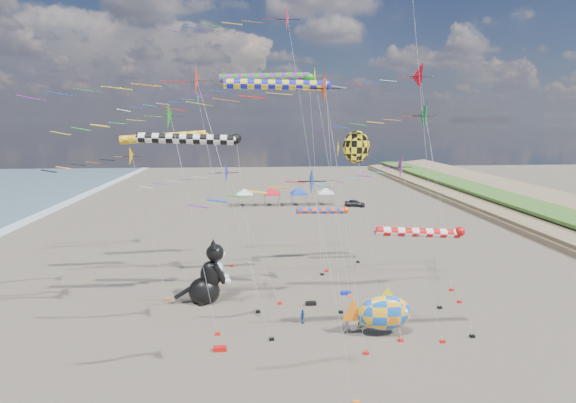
# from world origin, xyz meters

# --- Properties ---
(delta_kite_0) EXTENTS (8.34, 1.64, 13.55)m
(delta_kite_0) POSITION_xyz_m (4.93, 7.04, 12.34)
(delta_kite_0) COLOR #932096
(delta_kite_0) RESTS_ON ground
(delta_kite_1) EXTENTS (15.14, 2.69, 26.68)m
(delta_kite_1) POSITION_xyz_m (-1.74, 22.78, 25.04)
(delta_kite_1) COLOR red
(delta_kite_1) RESTS_ON ground
(delta_kite_2) EXTENTS (12.03, 2.65, 20.79)m
(delta_kite_2) POSITION_xyz_m (10.22, 16.58, 19.21)
(delta_kite_2) COLOR #EF0314
(delta_kite_2) RESTS_ON ground
(delta_kite_3) EXTENTS (10.58, 2.08, 17.08)m
(delta_kite_3) POSITION_xyz_m (-11.30, 9.45, 15.71)
(delta_kite_3) COLOR #159C16
(delta_kite_3) RESTS_ON ground
(delta_kite_4) EXTENTS (12.05, 2.08, 18.59)m
(delta_kite_4) POSITION_xyz_m (-1.43, 5.88, 17.18)
(delta_kite_4) COLOR #F23906
(delta_kite_4) RESTS_ON ground
(delta_kite_6) EXTENTS (9.85, 2.16, 12.54)m
(delta_kite_6) POSITION_xyz_m (-6.04, 14.70, 11.17)
(delta_kite_6) COLOR #1728E0
(delta_kite_6) RESTS_ON ground
(delta_kite_7) EXTENTS (13.07, 2.37, 20.17)m
(delta_kite_7) POSITION_xyz_m (-0.31, 15.92, 18.67)
(delta_kite_7) COLOR #E2FF20
(delta_kite_7) RESTS_ON ground
(delta_kite_8) EXTENTS (9.22, 1.75, 13.66)m
(delta_kite_8) POSITION_xyz_m (-15.73, 16.20, 12.38)
(delta_kite_8) COLOR #F99E0C
(delta_kite_8) RESTS_ON ground
(delta_kite_9) EXTENTS (10.96, 1.70, 18.73)m
(delta_kite_9) POSITION_xyz_m (-11.83, 25.22, 17.42)
(delta_kite_9) COLOR #1D85D3
(delta_kite_9) RESTS_ON ground
(delta_kite_10) EXTENTS (8.44, 1.60, 13.50)m
(delta_kite_10) POSITION_xyz_m (-2.58, 0.56, 12.28)
(delta_kite_10) COLOR blue
(delta_kite_10) RESTS_ON ground
(delta_kite_11) EXTENTS (15.68, 2.35, 19.53)m
(delta_kite_11) POSITION_xyz_m (-9.36, 8.31, 18.01)
(delta_kite_11) COLOR red
(delta_kite_11) RESTS_ON ground
(delta_kite_12) EXTENTS (11.03, 2.56, 17.35)m
(delta_kite_12) POSITION_xyz_m (10.13, 13.80, 15.82)
(delta_kite_12) COLOR #0F802C
(delta_kite_12) RESTS_ON ground
(windsock_0) EXTENTS (9.14, 0.81, 14.66)m
(windsock_0) POSITION_xyz_m (-8.97, 13.12, 14.19)
(windsock_0) COLOR black
(windsock_0) RESTS_ON ground
(windsock_1) EXTENTS (10.13, 0.92, 20.02)m
(windsock_1) POSITION_xyz_m (-2.75, 21.71, 19.49)
(windsock_1) COLOR #1F8D19
(windsock_1) RESTS_ON ground
(windsock_2) EXTENTS (9.28, 0.79, 18.64)m
(windsock_2) POSITION_xyz_m (-2.25, 12.49, 18.16)
(windsock_2) COLOR #161ADC
(windsock_2) RESTS_ON ground
(windsock_3) EXTENTS (7.72, 0.69, 8.35)m
(windsock_3) POSITION_xyz_m (7.28, 7.62, 7.95)
(windsock_3) COLOR red
(windsock_3) RESTS_ON ground
(windsock_4) EXTENTS (7.11, 0.71, 6.36)m
(windsock_4) POSITION_xyz_m (3.26, 25.48, 5.96)
(windsock_4) COLOR #ED4A10
(windsock_4) RESTS_ON ground
(windsock_5) EXTENTS (9.34, 0.81, 14.53)m
(windsock_5) POSITION_xyz_m (-12.07, 20.21, 14.07)
(windsock_5) COLOR orange
(windsock_5) RESTS_ON ground
(angelfish_kite) EXTENTS (3.74, 3.02, 14.81)m
(angelfish_kite) POSITION_xyz_m (3.81, 14.39, 13.38)
(angelfish_kite) COLOR yellow
(angelfish_kite) RESTS_ON ground
(cat_inflatable) EXTENTS (4.36, 2.64, 5.54)m
(cat_inflatable) POSITION_xyz_m (-8.47, 15.69, 2.77)
(cat_inflatable) COLOR black
(cat_inflatable) RESTS_ON ground
(fish_inflatable) EXTENTS (5.30, 1.99, 3.83)m
(fish_inflatable) POSITION_xyz_m (4.98, 8.42, 1.79)
(fish_inflatable) COLOR blue
(fish_inflatable) RESTS_ON ground
(person_adult) EXTENTS (0.59, 0.41, 1.55)m
(person_adult) POSITION_xyz_m (2.30, 8.91, 0.78)
(person_adult) COLOR #93939E
(person_adult) RESTS_ON ground
(child_green) EXTENTS (0.60, 0.48, 1.22)m
(child_green) POSITION_xyz_m (3.63, 9.63, 0.61)
(child_green) COLOR #187D3B
(child_green) RESTS_ON ground
(child_blue) EXTENTS (0.58, 0.71, 1.13)m
(child_blue) POSITION_xyz_m (-0.71, 10.91, 0.56)
(child_blue) COLOR #2259B0
(child_blue) RESTS_ON ground
(kite_bag_0) EXTENTS (0.90, 0.44, 0.30)m
(kite_bag_0) POSITION_xyz_m (-6.84, 7.11, 0.15)
(kite_bag_0) COLOR red
(kite_bag_0) RESTS_ON ground
(kite_bag_1) EXTENTS (0.90, 0.44, 0.30)m
(kite_bag_1) POSITION_xyz_m (3.87, 16.45, 0.15)
(kite_bag_1) COLOR #1223B8
(kite_bag_1) RESTS_ON ground
(kite_bag_2) EXTENTS (0.90, 0.44, 0.30)m
(kite_bag_2) POSITION_xyz_m (0.40, 14.36, 0.15)
(kite_bag_2) COLOR black
(kite_bag_2) RESTS_ON ground
(tent_row) EXTENTS (19.20, 4.20, 3.80)m
(tent_row) POSITION_xyz_m (1.50, 60.00, 3.15)
(tent_row) COLOR white
(tent_row) RESTS_ON ground
(parked_car) EXTENTS (4.05, 2.88, 1.28)m
(parked_car) POSITION_xyz_m (14.16, 58.00, 0.64)
(parked_car) COLOR #26262D
(parked_car) RESTS_ON ground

